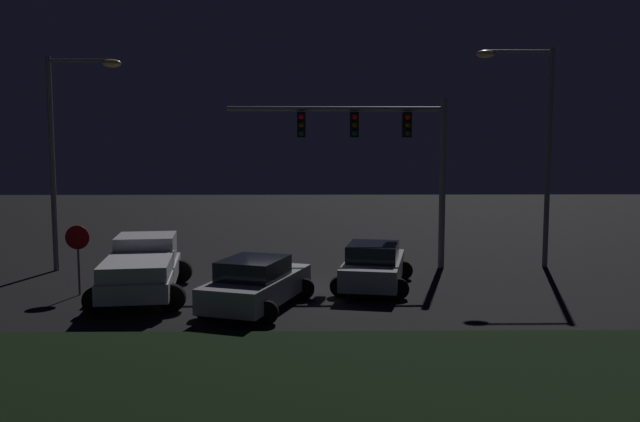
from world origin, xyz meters
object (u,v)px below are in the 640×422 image
Objects in this scene: street_lamp_left at (67,136)px; car_sedan_far at (256,284)px; car_sedan at (374,266)px; traffic_signal_gantry at (379,141)px; stop_sign at (78,246)px; pickup_truck at (143,265)px; street_lamp_right at (534,130)px.

car_sedan_far is at bearing -37.93° from street_lamp_left.
car_sedan is 0.58× the size of street_lamp_left.
car_sedan is 0.56× the size of traffic_signal_gantry.
traffic_signal_gantry is at bearing -15.11° from car_sedan_far.
stop_sign is (-9.44, -0.95, 0.82)m from car_sedan.
car_sedan is at bearing 5.74° from stop_sign.
stop_sign is (-9.95, -4.44, -3.34)m from traffic_signal_gantry.
pickup_truck is 1.18× the size of car_sedan_far.
car_sedan_far is 0.57× the size of traffic_signal_gantry.
car_sedan_far is 2.13× the size of stop_sign.
pickup_truck is 9.92m from traffic_signal_gantry.
car_sedan_far is at bearing 137.49° from car_sedan.
pickup_truck is 6.99m from street_lamp_left.
car_sedan is at bearing -98.39° from traffic_signal_gantry.
pickup_truck is 7.45m from car_sedan.
stop_sign reaches higher than car_sedan.
car_sedan_far is at bearing -147.73° from street_lamp_right.
car_sedan is 9.52m from stop_sign.
car_sedan_far is (3.70, -1.63, -0.26)m from pickup_truck.
pickup_truck is 2.15m from stop_sign.
car_sedan is 0.98× the size of car_sedan_far.
traffic_signal_gantry is at bearing 1.76° from street_lamp_left.
car_sedan_far is 6.09m from stop_sign.
traffic_signal_gantry reaches higher than stop_sign.
street_lamp_left reaches higher than car_sedan.
pickup_truck is 0.70× the size of street_lamp_left.
stop_sign is (-2.07, 0.15, 0.56)m from pickup_truck.
street_lamp_left is 3.58× the size of stop_sign.
pickup_truck reaches higher than car_sedan.
street_lamp_right is at bearing 1.76° from street_lamp_left.
street_lamp_left is at bearing -178.24° from street_lamp_right.
street_lamp_left is (-11.69, -0.36, 0.16)m from traffic_signal_gantry.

